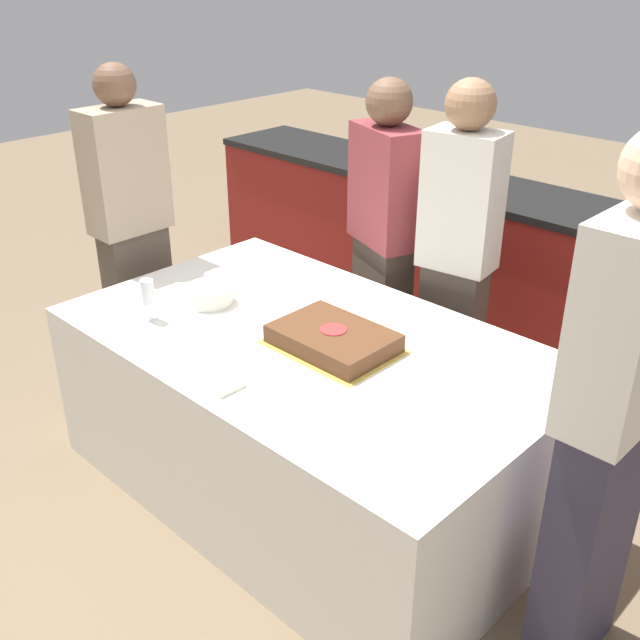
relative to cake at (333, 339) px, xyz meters
The scene contains 12 objects.
ground_plane 0.77m from the cake, behind, with size 14.00×14.00×0.00m, color #7A664C.
back_counter 1.69m from the cake, 94.23° to the left, with size 4.40×0.58×0.92m.
dining_table 0.42m from the cake, behind, with size 1.99×1.19×0.73m.
cake is the anchor object (origin of this frame).
plate_stack 0.66m from the cake, behind, with size 0.21×0.21×0.08m.
wine_glass 0.79m from the cake, 153.52° to the right, with size 0.06×0.06×0.18m.
side_plate_near_cake 0.33m from the cake, 104.51° to the left, with size 0.22×0.22×0.00m.
utensil_pile 0.49m from the cake, 101.30° to the right, with size 0.14×0.11×0.02m.
person_cutting_cake 0.81m from the cake, 90.00° to the left, with size 0.35×0.25×1.64m.
person_seated_left 1.34m from the cake, behind, with size 0.20×0.37×1.65m.
person_seated_right 1.10m from the cake, ahead, with size 0.22×0.42×1.75m.
person_standing_back 0.91m from the cake, 117.70° to the left, with size 0.43×0.32×1.60m.
Camera 1 is at (1.84, -1.84, 2.12)m, focal length 42.00 mm.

